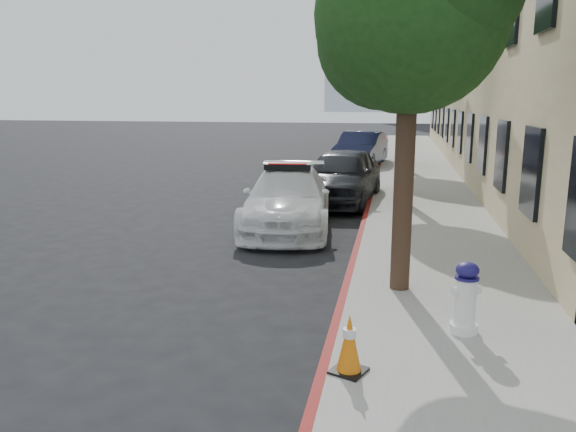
# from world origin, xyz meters

# --- Properties ---
(ground) EXTENTS (120.00, 120.00, 0.00)m
(ground) POSITION_xyz_m (0.00, 0.00, 0.00)
(ground) COLOR black
(ground) RESTS_ON ground
(sidewalk) EXTENTS (3.20, 50.00, 0.15)m
(sidewalk) POSITION_xyz_m (3.60, 10.00, 0.07)
(sidewalk) COLOR gray
(sidewalk) RESTS_ON ground
(curb_strip) EXTENTS (0.12, 50.00, 0.15)m
(curb_strip) POSITION_xyz_m (2.06, 10.00, 0.07)
(curb_strip) COLOR maroon
(curb_strip) RESTS_ON ground
(building) EXTENTS (8.00, 36.00, 10.00)m
(building) POSITION_xyz_m (9.20, 15.00, 5.00)
(building) COLOR tan
(building) RESTS_ON ground
(tower_right) EXTENTS (14.00, 14.00, 44.00)m
(tower_right) POSITION_xyz_m (9.00, 135.00, 22.00)
(tower_right) COLOR #9EA8B7
(tower_right) RESTS_ON ground
(tree_near) EXTENTS (2.92, 2.82, 5.62)m
(tree_near) POSITION_xyz_m (2.93, -2.01, 4.27)
(tree_near) COLOR black
(tree_near) RESTS_ON sidewalk
(tree_mid) EXTENTS (2.77, 2.64, 5.43)m
(tree_mid) POSITION_xyz_m (2.93, 5.99, 4.16)
(tree_mid) COLOR black
(tree_mid) RESTS_ON sidewalk
(tree_far) EXTENTS (3.10, 3.00, 5.81)m
(tree_far) POSITION_xyz_m (2.93, 13.99, 4.39)
(tree_far) COLOR black
(tree_far) RESTS_ON sidewalk
(police_car) EXTENTS (2.55, 5.12, 1.58)m
(police_car) POSITION_xyz_m (0.25, 2.38, 0.72)
(police_car) COLOR white
(police_car) RESTS_ON ground
(parked_car_mid) EXTENTS (2.40, 4.97, 1.64)m
(parked_car_mid) POSITION_xyz_m (1.20, 5.97, 0.82)
(parked_car_mid) COLOR black
(parked_car_mid) RESTS_ON ground
(parked_car_far) EXTENTS (2.34, 5.03, 1.60)m
(parked_car_far) POSITION_xyz_m (1.20, 14.81, 0.80)
(parked_car_far) COLOR #151936
(parked_car_far) RESTS_ON ground
(fire_hydrant) EXTENTS (0.40, 0.36, 0.93)m
(fire_hydrant) POSITION_xyz_m (3.71, -3.58, 0.61)
(fire_hydrant) COLOR white
(fire_hydrant) RESTS_ON sidewalk
(traffic_cone) EXTENTS (0.46, 0.46, 0.67)m
(traffic_cone) POSITION_xyz_m (2.35, -4.93, 0.48)
(traffic_cone) COLOR black
(traffic_cone) RESTS_ON sidewalk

